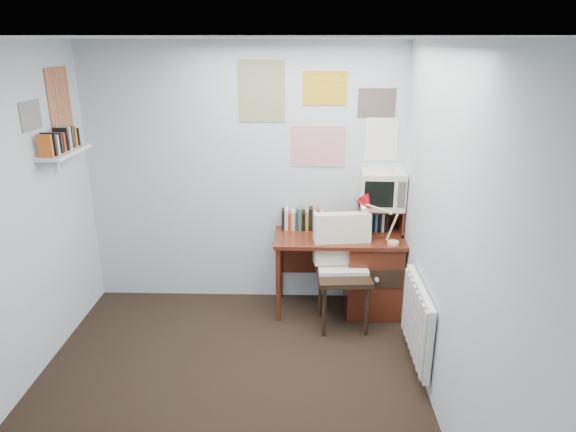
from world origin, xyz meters
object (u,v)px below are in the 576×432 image
object	(u,v)px
desk	(366,271)
crt_tv	(383,187)
desk_lamp	(395,225)
desk_chair	(344,276)
wall_shelf	(64,152)
radiator	(418,321)
tv_riser	(380,220)

from	to	relation	value
desk	crt_tv	bearing A→B (deg)	46.17
desk	desk_lamp	size ratio (longest dim) A/B	3.22
desk_lamp	crt_tv	xyz separation A→B (m)	(-0.07, 0.32, 0.25)
desk_chair	wall_shelf	xyz separation A→B (m)	(-2.33, -0.07, 1.12)
desk	wall_shelf	distance (m)	2.87
radiator	crt_tv	bearing A→B (deg)	98.76
desk	wall_shelf	xyz separation A→B (m)	(-2.57, -0.38, 1.21)
tv_riser	radiator	size ratio (longest dim) A/B	0.50
radiator	desk_chair	bearing A→B (deg)	130.35
tv_riser	wall_shelf	distance (m)	2.83
crt_tv	wall_shelf	bearing A→B (deg)	-166.41
desk_chair	radiator	world-z (taller)	desk_chair
desk_lamp	tv_riser	distance (m)	0.32
tv_riser	desk	bearing A→B (deg)	-137.04
desk_lamp	wall_shelf	world-z (taller)	wall_shelf
desk_chair	crt_tv	world-z (taller)	crt_tv
desk	wall_shelf	bearing A→B (deg)	-171.60
wall_shelf	crt_tv	bearing A→B (deg)	10.71
desk	tv_riser	world-z (taller)	tv_riser
desk_chair	wall_shelf	bearing A→B (deg)	177.97
crt_tv	radiator	xyz separation A→B (m)	(0.16, -1.06, -0.78)
desk_chair	tv_riser	distance (m)	0.67
crt_tv	wall_shelf	world-z (taller)	wall_shelf
crt_tv	wall_shelf	distance (m)	2.78
desk	crt_tv	xyz separation A→B (m)	(0.13, 0.13, 0.79)
desk_lamp	radiator	distance (m)	0.91
desk	tv_riser	bearing A→B (deg)	42.96
desk_chair	crt_tv	size ratio (longest dim) A/B	2.51
desk	desk_chair	world-z (taller)	desk_chair
tv_riser	crt_tv	size ratio (longest dim) A/B	1.01
desk_lamp	desk	bearing A→B (deg)	122.99
desk_lamp	radiator	world-z (taller)	desk_lamp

